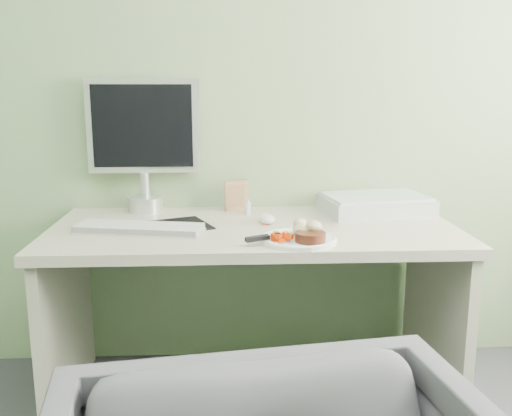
{
  "coord_description": "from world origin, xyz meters",
  "views": [
    {
      "loc": [
        -0.1,
        -0.57,
        1.27
      ],
      "look_at": [
        0.0,
        1.5,
        0.83
      ],
      "focal_mm": 40.0,
      "sensor_mm": 36.0,
      "label": 1
    }
  ],
  "objects": [
    {
      "name": "wall_back",
      "position": [
        0.0,
        2.0,
        1.35
      ],
      "size": [
        3.5,
        0.0,
        3.5
      ],
      "primitive_type": "plane",
      "rotation": [
        1.57,
        0.0,
        0.0
      ],
      "color": "gray",
      "rests_on": "floor"
    },
    {
      "name": "desk",
      "position": [
        0.0,
        1.62,
        0.55
      ],
      "size": [
        1.6,
        0.75,
        0.73
      ],
      "color": "beige",
      "rests_on": "floor"
    },
    {
      "name": "plate",
      "position": [
        0.15,
        1.39,
        0.74
      ],
      "size": [
        0.27,
        0.27,
        0.01
      ],
      "primitive_type": "cylinder",
      "color": "white",
      "rests_on": "desk"
    },
    {
      "name": "steak",
      "position": [
        0.18,
        1.33,
        0.76
      ],
      "size": [
        0.14,
        0.14,
        0.03
      ],
      "primitive_type": "cylinder",
      "rotation": [
        0.0,
        0.0,
        0.38
      ],
      "color": "black",
      "rests_on": "plate"
    },
    {
      "name": "potato_pile",
      "position": [
        0.19,
        1.41,
        0.78
      ],
      "size": [
        0.12,
        0.1,
        0.06
      ],
      "primitive_type": "ellipsoid",
      "rotation": [
        0.0,
        0.0,
        0.15
      ],
      "color": "#A37B4F",
      "rests_on": "plate"
    },
    {
      "name": "carrot_heap",
      "position": [
        0.09,
        1.34,
        0.77
      ],
      "size": [
        0.08,
        0.08,
        0.04
      ],
      "primitive_type": "cube",
      "rotation": [
        0.0,
        0.0,
        0.33
      ],
      "color": "red",
      "rests_on": "plate"
    },
    {
      "name": "steak_knife",
      "position": [
        0.03,
        1.35,
        0.76
      ],
      "size": [
        0.22,
        0.13,
        0.02
      ],
      "rotation": [
        0.0,
        0.0,
        0.48
      ],
      "color": "silver",
      "rests_on": "plate"
    },
    {
      "name": "mousepad",
      "position": [
        -0.32,
        1.64,
        0.73
      ],
      "size": [
        0.34,
        0.32,
        0.0
      ],
      "primitive_type": "cube",
      "rotation": [
        0.0,
        0.0,
        0.4
      ],
      "color": "black",
      "rests_on": "desk"
    },
    {
      "name": "keyboard",
      "position": [
        -0.44,
        1.55,
        0.75
      ],
      "size": [
        0.5,
        0.23,
        0.02
      ],
      "primitive_type": "cube",
      "rotation": [
        0.0,
        0.0,
        -0.2
      ],
      "color": "white",
      "rests_on": "desk"
    },
    {
      "name": "computer_mouse",
      "position": [
        0.06,
        1.67,
        0.75
      ],
      "size": [
        0.08,
        0.12,
        0.04
      ],
      "primitive_type": "ellipsoid",
      "rotation": [
        0.0,
        0.0,
        0.21
      ],
      "color": "white",
      "rests_on": "desk"
    },
    {
      "name": "photo_frame",
      "position": [
        -0.06,
        1.92,
        0.8
      ],
      "size": [
        0.11,
        0.05,
        0.14
      ],
      "primitive_type": "cube",
      "rotation": [
        0.0,
        0.0,
        0.38
      ],
      "color": "olive",
      "rests_on": "desk"
    },
    {
      "name": "eyedrop_bottle",
      "position": [
        -0.01,
        1.83,
        0.76
      ],
      "size": [
        0.02,
        0.02,
        0.07
      ],
      "color": "white",
      "rests_on": "desk"
    },
    {
      "name": "scanner",
      "position": [
        0.54,
        1.83,
        0.76
      ],
      "size": [
        0.49,
        0.37,
        0.07
      ],
      "primitive_type": "cube",
      "rotation": [
        0.0,
        0.0,
        0.16
      ],
      "color": "silver",
      "rests_on": "desk"
    },
    {
      "name": "monitor",
      "position": [
        -0.46,
        1.94,
        1.06
      ],
      "size": [
        0.48,
        0.15,
        0.58
      ],
      "rotation": [
        0.0,
        0.0,
        0.01
      ],
      "color": "silver",
      "rests_on": "desk"
    }
  ]
}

